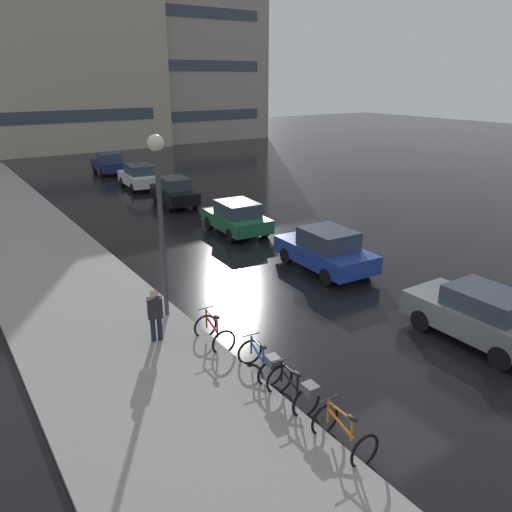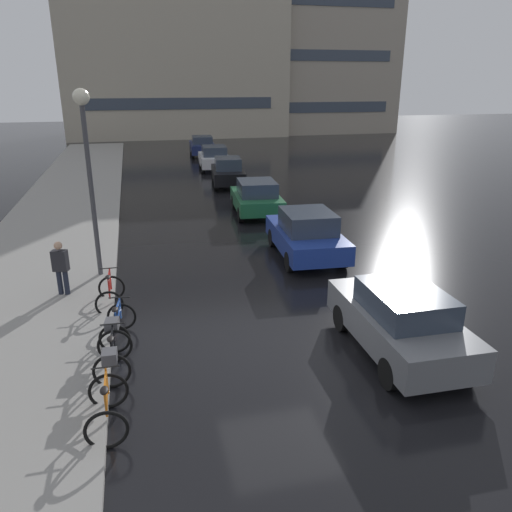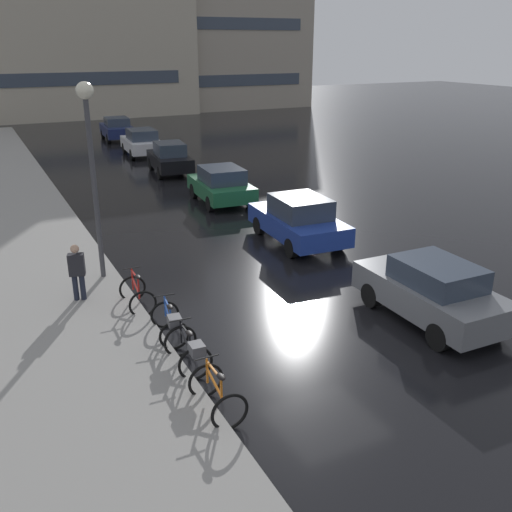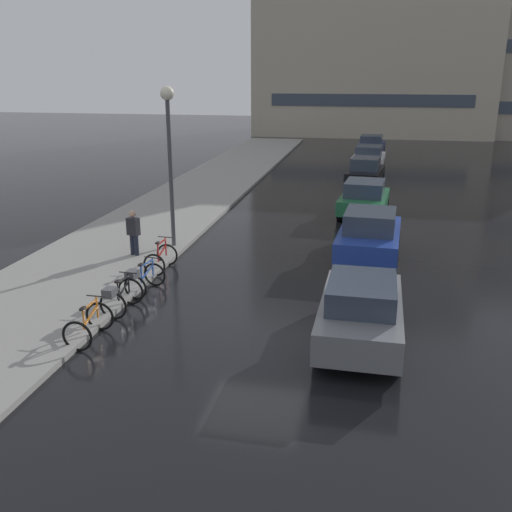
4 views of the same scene
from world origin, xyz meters
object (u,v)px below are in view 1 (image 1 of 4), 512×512
object	(u,v)px
bicycle_farthest	(214,333)
car_navy	(109,163)
car_grey	(481,315)
pedestrian	(155,314)
bicycle_second	(296,389)
streetlamp	(159,193)
bicycle_nearest	(344,433)
bicycle_third	(263,361)
car_green	(237,217)
car_white	(140,176)
car_black	(175,192)
car_blue	(326,250)

from	to	relation	value
bicycle_farthest	car_navy	size ratio (longest dim) A/B	0.28
bicycle_farthest	car_grey	bearing A→B (deg)	-31.83
car_grey	car_navy	distance (m)	31.16
car_grey	pedestrian	xyz separation A→B (m)	(-7.53, 4.83, 0.14)
bicycle_second	streetlamp	distance (m)	6.67
bicycle_nearest	bicycle_farthest	world-z (taller)	bicycle_farthest
car_navy	streetlamp	world-z (taller)	streetlamp
bicycle_second	pedestrian	world-z (taller)	pedestrian
bicycle_nearest	bicycle_second	xyz separation A→B (m)	(0.05, 1.58, 0.09)
bicycle_nearest	bicycle_farthest	xyz separation A→B (m)	(-0.10, 4.99, 0.00)
pedestrian	bicycle_third	bearing A→B (deg)	-63.51
car_green	streetlamp	xyz separation A→B (m)	(-6.47, -6.32, 3.13)
bicycle_farthest	car_navy	bearing A→B (deg)	77.12
car_white	car_navy	world-z (taller)	car_white
car_black	car_navy	xyz separation A→B (m)	(0.22, 12.08, -0.01)
streetlamp	bicycle_second	bearing A→B (deg)	-84.71
car_black	car_navy	size ratio (longest dim) A/B	0.99
car_white	pedestrian	bearing A→B (deg)	-110.52
car_black	car_navy	distance (m)	12.08
car_black	car_white	xyz separation A→B (m)	(0.11, 5.53, 0.01)
bicycle_second	car_black	bearing A→B (deg)	72.49
car_black	pedestrian	world-z (taller)	pedestrian
bicycle_farthest	car_white	xyz separation A→B (m)	(6.13, 20.73, 0.41)
bicycle_second	car_navy	xyz separation A→B (m)	(6.09, 30.69, 0.30)
bicycle_nearest	bicycle_third	size ratio (longest dim) A/B	0.80
car_navy	bicycle_third	bearing A→B (deg)	-101.63
car_navy	pedestrian	world-z (taller)	pedestrian
bicycle_second	car_blue	bearing A→B (deg)	44.30
bicycle_nearest	bicycle_third	xyz separation A→B (m)	(0.11, 2.96, 0.08)
car_black	streetlamp	size ratio (longest dim) A/B	0.73
bicycle_third	car_blue	distance (m)	7.75
streetlamp	bicycle_nearest	bearing A→B (deg)	-86.27
car_grey	pedestrian	distance (m)	8.95
bicycle_second	car_black	distance (m)	19.52
car_blue	car_black	size ratio (longest dim) A/B	1.05
car_grey	car_white	distance (m)	24.61
car_blue	car_navy	xyz separation A→B (m)	(-0.13, 24.62, -0.02)
streetlamp	car_green	bearing A→B (deg)	44.35
car_white	car_blue	bearing A→B (deg)	-89.22
car_white	bicycle_second	bearing A→B (deg)	-103.91
bicycle_second	car_green	bearing A→B (deg)	63.70
bicycle_third	bicycle_second	bearing A→B (deg)	-92.36
bicycle_nearest	bicycle_second	size ratio (longest dim) A/B	0.87
car_navy	streetlamp	distance (m)	26.05
streetlamp	pedestrian	bearing A→B (deg)	-124.01
car_black	bicycle_farthest	bearing A→B (deg)	-111.62
car_grey	car_white	size ratio (longest dim) A/B	1.01
car_green	pedestrian	size ratio (longest dim) A/B	2.37
bicycle_nearest	streetlamp	size ratio (longest dim) A/B	0.21
bicycle_farthest	car_black	distance (m)	16.35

